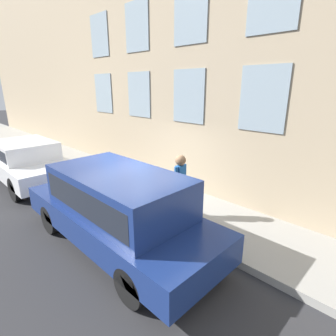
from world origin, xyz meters
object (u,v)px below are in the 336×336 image
(person, at_px, (180,181))
(parked_car_white_far, at_px, (26,159))
(parked_truck_navy_near, at_px, (118,204))
(fire_hydrant, at_px, (157,197))

(person, bearing_deg, parked_car_white_far, -130.06)
(parked_truck_navy_near, distance_m, parked_car_white_far, 5.85)
(fire_hydrant, bearing_deg, person, -77.80)
(fire_hydrant, bearing_deg, parked_truck_navy_near, -163.78)
(fire_hydrant, distance_m, parked_truck_navy_near, 1.70)
(person, distance_m, parked_car_white_far, 6.36)
(fire_hydrant, bearing_deg, parked_car_white_far, 106.10)
(parked_truck_navy_near, xyz_separation_m, parked_car_white_far, (0.01, 5.85, -0.13))
(fire_hydrant, relative_size, person, 0.44)
(person, relative_size, parked_car_white_far, 0.34)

